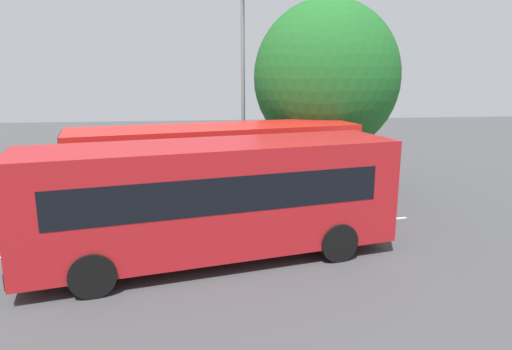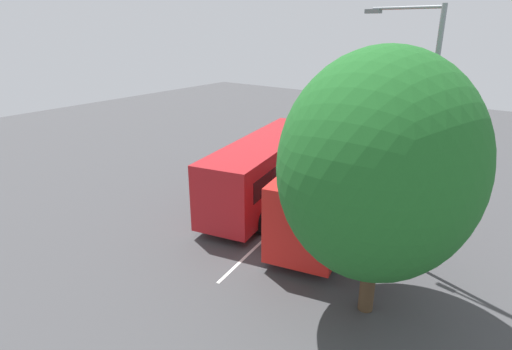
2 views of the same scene
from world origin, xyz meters
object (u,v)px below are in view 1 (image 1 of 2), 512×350
Objects in this scene: bus_far_left at (217,167)px; bus_center_left at (213,197)px; depot_tree at (327,78)px; street_lamp at (242,67)px.

bus_far_left and bus_center_left have the same top height.
bus_far_left is 1.26× the size of depot_tree.
bus_far_left is at bearing 37.59° from depot_tree.
bus_center_left is 9.09m from depot_tree.
street_lamp is (-1.41, -7.09, 3.27)m from bus_center_left.
bus_center_left is (0.23, 3.57, 0.00)m from bus_far_left.
bus_far_left is 3.58m from bus_center_left.
depot_tree reaches higher than bus_center_left.
depot_tree reaches higher than bus_far_left.
depot_tree is (-4.63, -3.57, 2.85)m from bus_far_left.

